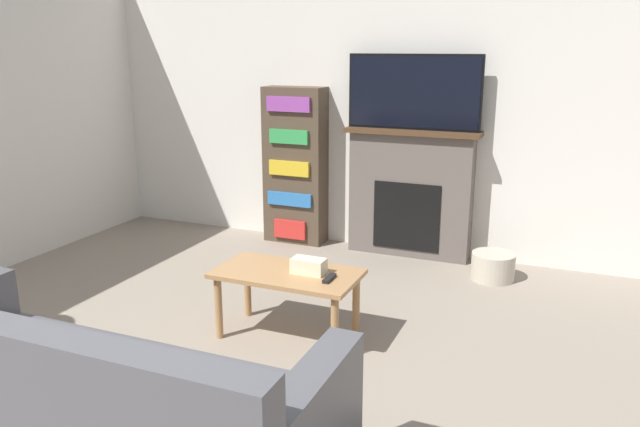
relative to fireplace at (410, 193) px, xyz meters
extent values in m
cube|color=silver|center=(-0.32, 0.14, 0.76)|extent=(6.72, 0.06, 2.70)
cube|color=#605651|center=(0.00, 0.00, -0.02)|extent=(1.12, 0.22, 1.13)
cube|color=black|center=(0.00, -0.11, -0.20)|extent=(0.62, 0.01, 0.62)
cube|color=#4C331E|center=(0.00, -0.02, 0.56)|extent=(1.22, 0.28, 0.04)
cube|color=black|center=(0.00, -0.02, 0.91)|extent=(1.20, 0.03, 0.66)
cube|color=black|center=(0.00, -0.03, 0.91)|extent=(1.16, 0.01, 0.62)
cube|color=#4C4C51|center=(-0.53, -3.53, -0.39)|extent=(2.25, 0.95, 0.41)
cube|color=#4C4C51|center=(-0.53, -3.93, 0.05)|extent=(2.25, 0.16, 0.48)
cube|color=#A87A4C|center=(-0.30, -1.99, -0.14)|extent=(0.95, 0.51, 0.03)
cylinder|color=#A87A4C|center=(-0.71, -2.19, -0.37)|extent=(0.05, 0.05, 0.43)
cylinder|color=#A87A4C|center=(0.12, -2.19, -0.37)|extent=(0.05, 0.05, 0.43)
cylinder|color=#A87A4C|center=(-0.71, -1.80, -0.37)|extent=(0.05, 0.05, 0.43)
cylinder|color=#A87A4C|center=(0.12, -1.80, -0.37)|extent=(0.05, 0.05, 0.43)
cube|color=beige|center=(-0.16, -1.97, -0.08)|extent=(0.22, 0.12, 0.10)
cube|color=black|center=(0.02, -2.03, -0.12)|extent=(0.04, 0.15, 0.02)
cube|color=#4C3D2D|center=(-1.15, -0.02, 0.17)|extent=(0.60, 0.26, 1.52)
cube|color=red|center=(-1.15, -0.16, -0.44)|extent=(0.33, 0.03, 0.18)
cube|color=#2D70B7|center=(-1.15, -0.16, -0.13)|extent=(0.46, 0.03, 0.13)
cube|color=gold|center=(-1.15, -0.16, 0.17)|extent=(0.42, 0.03, 0.14)
cube|color=green|center=(-1.15, -0.16, 0.47)|extent=(0.40, 0.03, 0.13)
cube|color=purple|center=(-1.15, -0.16, 0.78)|extent=(0.44, 0.03, 0.14)
cylinder|color=#BCB29E|center=(0.82, -0.36, -0.48)|extent=(0.36, 0.36, 0.23)
camera|label=1|loc=(1.39, -5.46, 1.31)|focal=35.00mm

